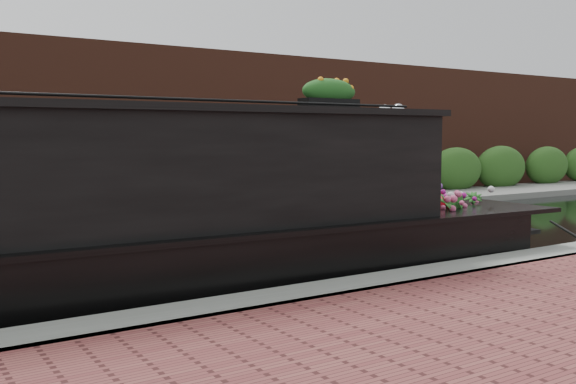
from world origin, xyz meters
TOP-DOWN VIEW (x-y plane):
  - ground at (0.00, 0.00)m, footprint 80.00×80.00m
  - near_bank_coping at (0.00, -3.30)m, footprint 40.00×0.60m
  - far_bank_path at (0.00, 4.20)m, footprint 40.00×2.40m
  - far_hedge at (0.00, 5.10)m, footprint 40.00×1.10m
  - far_brick_wall at (0.00, 7.20)m, footprint 40.00×1.00m
  - narrowboat at (-1.70, -1.79)m, footprint 11.52×2.44m
  - rope_fender at (4.50, -1.79)m, footprint 0.35×0.32m

SIDE VIEW (x-z plane):
  - ground at x=0.00m, z-range 0.00..0.00m
  - near_bank_coping at x=0.00m, z-range -0.25..0.25m
  - far_bank_path at x=0.00m, z-range -0.17..0.17m
  - far_hedge at x=0.00m, z-range -1.40..1.40m
  - far_brick_wall at x=0.00m, z-range -4.00..4.00m
  - rope_fender at x=4.50m, z-range 0.00..0.35m
  - narrowboat at x=-1.70m, z-range -0.55..2.15m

